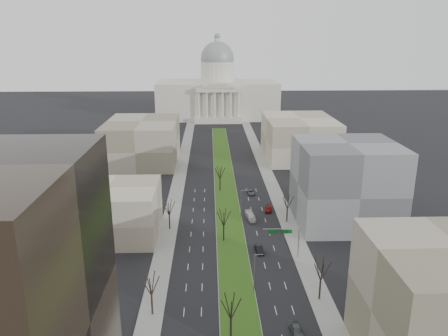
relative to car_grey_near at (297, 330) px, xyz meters
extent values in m
plane|color=black|center=(-10.28, 78.87, -0.83)|extent=(600.00, 600.00, 0.00)
cube|color=#999993|center=(-10.28, 77.87, -0.75)|extent=(8.00, 222.00, 0.15)
cube|color=#244612|center=(-10.28, 77.87, -0.66)|extent=(7.70, 221.70, 0.06)
cube|color=gray|center=(-27.78, 53.87, -0.75)|extent=(5.00, 330.00, 0.15)
cube|color=gray|center=(7.22, 53.87, -0.75)|extent=(5.00, 330.00, 0.15)
cube|color=beige|center=(-10.28, 228.87, 11.17)|extent=(80.00, 40.00, 24.00)
cube|color=beige|center=(-10.28, 205.87, 1.17)|extent=(30.00, 6.00, 4.00)
cube|color=beige|center=(-10.28, 205.87, 20.17)|extent=(28.00, 5.00, 2.50)
cube|color=beige|center=(-10.28, 205.87, 22.17)|extent=(20.00, 5.00, 1.80)
cube|color=beige|center=(-10.28, 205.87, 23.77)|extent=(12.00, 5.00, 1.60)
cylinder|color=beige|center=(-10.28, 228.87, 29.17)|extent=(22.00, 22.00, 14.00)
sphere|color=gray|center=(-10.28, 228.87, 38.17)|extent=(22.00, 22.00, 22.00)
cylinder|color=beige|center=(-10.28, 228.87, 49.17)|extent=(4.00, 4.00, 4.00)
sphere|color=gray|center=(-10.28, 228.87, 52.17)|extent=(4.00, 4.00, 4.00)
cylinder|color=beige|center=(-22.78, 205.87, 11.17)|extent=(2.00, 2.00, 16.00)
cylinder|color=beige|center=(-17.78, 205.87, 11.17)|extent=(2.00, 2.00, 16.00)
cylinder|color=beige|center=(-12.78, 205.87, 11.17)|extent=(2.00, 2.00, 16.00)
cylinder|color=beige|center=(-7.78, 205.87, 11.17)|extent=(2.00, 2.00, 16.00)
cylinder|color=beige|center=(-2.78, 205.87, 11.17)|extent=(2.00, 2.00, 16.00)
cylinder|color=beige|center=(2.22, 205.87, 11.17)|extent=(2.00, 2.00, 16.00)
cube|color=tan|center=(-43.28, 43.87, 6.17)|extent=(26.00, 22.00, 14.00)
cube|color=slate|center=(23.72, 50.87, 11.17)|extent=(28.00, 26.00, 24.00)
cube|color=gray|center=(-45.28, 118.87, 8.17)|extent=(30.00, 40.00, 18.00)
cube|color=tan|center=(24.72, 123.87, 8.17)|extent=(30.00, 40.00, 18.00)
cylinder|color=black|center=(-27.48, 6.87, 1.33)|extent=(0.40, 0.40, 4.32)
cylinder|color=black|center=(-27.48, 46.87, 1.28)|extent=(0.40, 0.40, 4.22)
cylinder|color=black|center=(6.92, 10.87, 1.38)|extent=(0.40, 0.40, 4.42)
cylinder|color=black|center=(6.92, 50.87, 1.19)|extent=(0.40, 0.40, 4.03)
cylinder|color=black|center=(-12.28, -1.13, 1.33)|extent=(0.40, 0.40, 4.32)
cylinder|color=black|center=(-12.28, 38.87, 1.33)|extent=(0.40, 0.40, 4.32)
cylinder|color=black|center=(-12.28, 78.87, 1.33)|extent=(0.40, 0.40, 4.32)
cylinder|color=gray|center=(-6.58, 13.87, 3.67)|extent=(0.20, 0.20, 9.00)
cylinder|color=gray|center=(-5.68, 13.87, 8.27)|extent=(1.80, 0.12, 0.12)
cylinder|color=gray|center=(-6.58, 53.87, 3.67)|extent=(0.20, 0.20, 9.00)
cylinder|color=gray|center=(-5.68, 53.87, 8.27)|extent=(1.80, 0.12, 0.12)
cylinder|color=gray|center=(5.92, 28.87, 3.17)|extent=(0.24, 0.24, 8.00)
cylinder|color=gray|center=(1.42, 28.87, 7.17)|extent=(9.00, 0.18, 0.18)
cube|color=#0C591E|center=(2.92, 28.95, 6.37)|extent=(2.60, 0.08, 1.00)
cube|color=#0C591E|center=(-0.58, 28.95, 6.37)|extent=(2.20, 0.08, 1.00)
imported|color=#484C4F|center=(0.00, 0.00, 0.00)|extent=(2.42, 5.04, 1.66)
imported|color=black|center=(-3.39, 32.29, -0.05)|extent=(2.15, 4.89, 1.56)
imported|color=maroon|center=(2.48, 59.49, -0.08)|extent=(2.93, 5.46, 1.50)
imported|color=#55575E|center=(-1.58, 75.23, -0.16)|extent=(2.88, 5.11, 1.35)
imported|color=white|center=(-3.72, 53.45, 0.18)|extent=(2.67, 7.38, 2.01)
camera|label=1|loc=(-15.74, -68.17, 52.17)|focal=35.00mm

